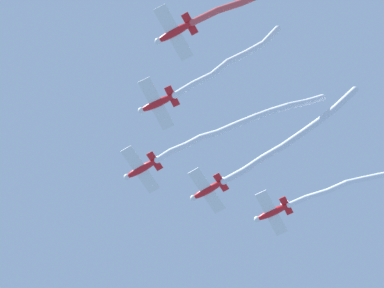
% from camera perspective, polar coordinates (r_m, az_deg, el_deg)
% --- Properties ---
extents(airplane_lead, '(7.38, 5.99, 1.92)m').
position_cam_1_polar(airplane_lead, '(87.94, -4.72, -2.32)').
color(airplane_lead, red).
extents(smoke_trail_lead, '(10.30, 23.47, 2.20)m').
position_cam_1_polar(smoke_trail_lead, '(85.76, 4.18, 1.69)').
color(smoke_trail_lead, white).
extents(airplane_left_wing, '(7.59, 5.91, 1.92)m').
position_cam_1_polar(airplane_left_wing, '(84.28, -3.26, 3.74)').
color(airplane_left_wing, red).
extents(smoke_trail_left_wing, '(9.79, 14.38, 2.81)m').
position_cam_1_polar(smoke_trail_left_wing, '(83.58, 3.26, 7.36)').
color(smoke_trail_left_wing, white).
extents(airplane_right_wing, '(7.35, 6.01, 1.92)m').
position_cam_1_polar(airplane_right_wing, '(89.41, 1.41, -4.27)').
color(airplane_right_wing, red).
extents(smoke_trail_right_wing, '(15.16, 17.83, 2.08)m').
position_cam_1_polar(smoke_trail_right_wing, '(86.67, 8.92, 0.38)').
color(smoke_trail_right_wing, white).
extents(airplane_slot, '(7.48, 5.87, 1.92)m').
position_cam_1_polar(airplane_slot, '(81.41, -1.67, 10.21)').
color(airplane_slot, red).
extents(airplane_trail, '(7.52, 5.88, 1.92)m').
position_cam_1_polar(airplane_trail, '(91.42, 7.34, -6.27)').
color(airplane_trail, red).
extents(smoke_trail_trail, '(6.99, 17.08, 1.46)m').
position_cam_1_polar(smoke_trail_trail, '(91.24, 14.05, -3.68)').
color(smoke_trail_trail, white).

